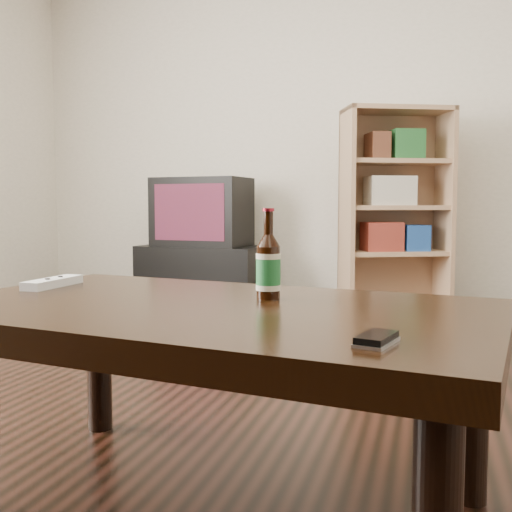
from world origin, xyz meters
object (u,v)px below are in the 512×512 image
(phone, at_px, (376,339))
(remote, at_px, (53,282))
(tv_stand, at_px, (203,270))
(coffee_table, at_px, (207,332))
(tv, at_px, (202,212))
(beer_bottle, at_px, (268,267))
(bookshelf, at_px, (393,204))

(phone, height_order, remote, remote)
(tv_stand, relative_size, remote, 4.71)
(tv_stand, xyz_separation_m, remote, (0.71, -2.90, 0.29))
(coffee_table, height_order, phone, phone)
(tv, relative_size, coffee_table, 0.54)
(tv, height_order, beer_bottle, tv)
(tv, distance_m, coffee_table, 3.30)
(coffee_table, xyz_separation_m, phone, (0.39, -0.29, 0.07))
(tv, height_order, phone, tv)
(tv, distance_m, remote, 2.99)
(tv_stand, height_order, beer_bottle, beer_bottle)
(tv, bearing_deg, bookshelf, 3.83)
(bookshelf, distance_m, beer_bottle, 2.91)
(tv_stand, xyz_separation_m, coffee_table, (1.21, -3.06, 0.21))
(tv_stand, relative_size, bookshelf, 0.70)
(phone, bearing_deg, tv_stand, 130.09)
(tv_stand, distance_m, beer_bottle, 3.25)
(tv_stand, height_order, phone, phone)
(coffee_table, distance_m, phone, 0.49)
(tv_stand, bearing_deg, tv, -90.00)
(tv, height_order, bookshelf, bookshelf)
(tv_stand, bearing_deg, beer_bottle, -60.47)
(bookshelf, height_order, phone, bookshelf)
(tv_stand, relative_size, phone, 9.32)
(coffee_table, bearing_deg, bookshelf, 85.86)
(beer_bottle, distance_m, remote, 0.62)
(beer_bottle, bearing_deg, remote, 176.00)
(bookshelf, bearing_deg, tv, 155.30)
(tv, bearing_deg, coffee_table, -63.01)
(bookshelf, height_order, beer_bottle, bookshelf)
(tv_stand, xyz_separation_m, beer_bottle, (1.32, -2.95, 0.35))
(tv_stand, xyz_separation_m, phone, (1.60, -3.34, 0.28))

